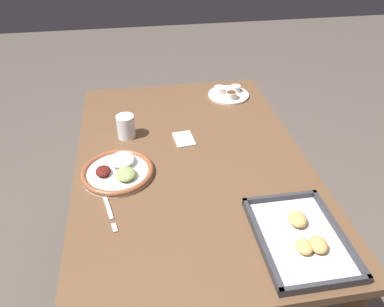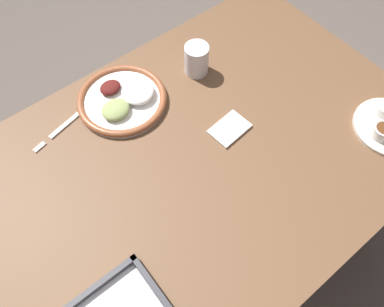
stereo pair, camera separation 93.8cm
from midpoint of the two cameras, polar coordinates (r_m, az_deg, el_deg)
The scene contains 6 objects.
ground_plane at distance 1.69m, azimuth 16.83°, elevation -11.78°, with size 8.00×8.00×0.00m, color #564C44.
dining_table at distance 1.15m, azimuth 24.65°, elevation -1.49°, with size 1.22×0.82×0.73m.
dinner_plate at distance 1.08m, azimuth 15.17°, elevation 9.58°, with size 0.25×0.25×0.04m.
fork at distance 1.01m, azimuth 7.45°, elevation 6.07°, with size 0.19×0.05×0.00m.
drinking_cup at distance 1.20m, azimuth 24.39°, elevation 14.29°, with size 0.07×0.07×0.09m.
napkin at distance 1.15m, azimuth 29.78°, elevation 4.82°, with size 0.11×0.08×0.01m.
Camera 2 is at (0.30, 0.36, 1.56)m, focal length 35.00 mm.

